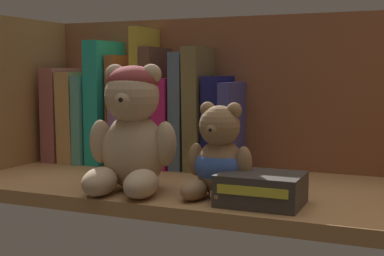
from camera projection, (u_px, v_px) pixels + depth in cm
name	position (u px, v px, depth cm)	size (l,w,h in cm)	color
shelf_board	(201.00, 189.00, 81.72)	(71.33, 31.00, 2.00)	#9E7042
shelf_back_panel	(236.00, 98.00, 95.09)	(73.73, 1.20, 28.31)	brown
shelf_side_panel_left	(9.00, 98.00, 94.65)	(1.60, 33.40, 28.31)	#9E7042
book_0	(70.00, 113.00, 104.67)	(3.06, 14.32, 17.46)	#9F5858
book_1	(85.00, 116.00, 103.35)	(3.18, 14.13, 16.73)	tan
book_2	(97.00, 118.00, 102.26)	(1.82, 14.56, 16.12)	#55A69C
book_3	(110.00, 102.00, 100.87)	(2.99, 13.04, 22.29)	teal
book_4	(123.00, 109.00, 99.90)	(1.94, 9.44, 19.73)	#A8592C
book_5	(136.00, 122.00, 99.08)	(2.74, 14.80, 15.20)	slate
book_6	(148.00, 97.00, 97.58)	(1.77, 10.55, 24.51)	gold
book_7	(159.00, 107.00, 96.88)	(2.03, 11.30, 21.03)	brown
book_8	(173.00, 122.00, 96.09)	(2.70, 12.19, 15.60)	#B01B62
book_9	(187.00, 110.00, 94.77)	(2.20, 11.34, 20.05)	#486178
book_10	(202.00, 108.00, 93.63)	(2.67, 11.35, 20.96)	brown
book_11	(219.00, 123.00, 92.61)	(3.15, 9.53, 16.04)	navy
book_12	(235.00, 126.00, 91.54)	(1.86, 12.41, 15.03)	#41449B
teddy_bear_larger	(132.00, 131.00, 75.73)	(13.20, 13.63, 17.85)	tan
teddy_bear_smaller	(219.00, 160.00, 71.95)	(9.34, 9.79, 12.75)	#93704C
small_product_box	(261.00, 189.00, 67.99)	(10.41, 8.05, 4.03)	#38332D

